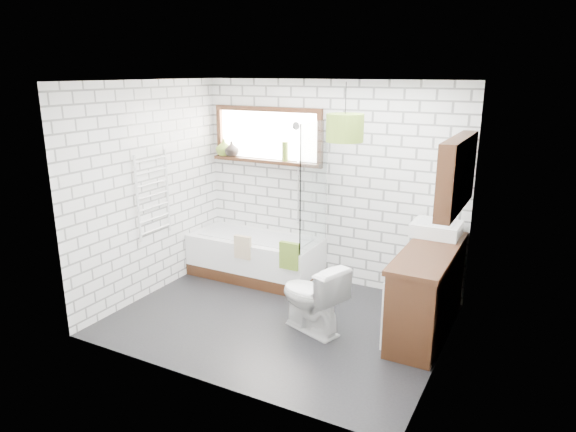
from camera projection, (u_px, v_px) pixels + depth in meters
The scene contains 22 objects.
floor at pixel (278, 320), 5.55m from camera, with size 3.40×2.60×0.01m, color black.
ceiling at pixel (277, 80), 4.86m from camera, with size 3.40×2.60×0.01m, color white.
wall_back at pixel (329, 184), 6.32m from camera, with size 3.40×0.01×2.50m, color white.
wall_front at pixel (199, 245), 4.10m from camera, with size 3.40×0.01×2.50m, color white.
wall_left at pixel (150, 190), 5.97m from camera, with size 0.01×2.60×2.50m, color white.
wall_right at pixel (450, 232), 4.44m from camera, with size 0.01×2.60×2.50m, color white.
window at pixel (267, 136), 6.51m from camera, with size 1.52×0.16×0.68m, color black.
towel_radiator at pixel (153, 195), 5.97m from camera, with size 0.06×0.52×1.00m, color white.
mirror_cabinet at pixel (457, 174), 4.88m from camera, with size 0.16×1.20×0.70m, color black.
shower_riser at pixel (298, 174), 6.43m from camera, with size 0.02×0.02×1.30m, color silver.
bathtub at pixel (255, 257), 6.64m from camera, with size 1.68×0.74×0.54m, color white.
shower_screen at pixel (314, 186), 6.00m from camera, with size 0.02×0.72×1.50m, color white.
towel_green at pixel (289, 256), 5.95m from camera, with size 0.24×0.06×0.32m, color #567222.
towel_beige at pixel (243, 247), 6.24m from camera, with size 0.22×0.06×0.29m, color tan.
vanity at pixel (428, 290), 5.22m from camera, with size 0.50×1.54×0.88m, color black.
basin at pixel (436, 229), 5.53m from camera, with size 0.50×0.43×0.14m, color white.
tap at pixel (452, 226), 5.44m from camera, with size 0.03×0.03×0.16m, color silver.
toilet at pixel (311, 297), 5.23m from camera, with size 0.73×0.42×0.75m, color white.
vase_olive at pixel (224, 149), 6.83m from camera, with size 0.21×0.21×0.22m, color olive.
vase_dark at pixel (232, 150), 6.78m from camera, with size 0.19×0.19×0.20m, color black.
bottle at pixel (285, 153), 6.41m from camera, with size 0.08×0.08×0.24m, color olive.
pendant at pixel (345, 128), 4.60m from camera, with size 0.34×0.34×0.25m, color #567222.
Camera 1 is at (2.44, -4.40, 2.59)m, focal length 32.00 mm.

